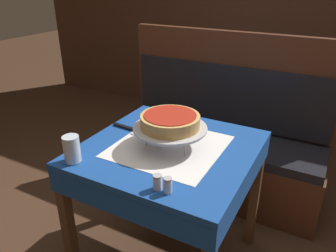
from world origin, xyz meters
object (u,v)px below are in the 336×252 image
(water_glass_near, at_px, (72,149))
(pizza_pan_stand, at_px, (171,129))
(dining_table_rear, at_px, (224,71))
(condiment_caddy, at_px, (216,55))
(dining_table_front, at_px, (169,163))
(deep_dish_pizza, at_px, (171,121))
(salt_shaker, at_px, (157,182))
(pizza_server, at_px, (134,130))
(pepper_shaker, at_px, (168,185))
(booth_bench, at_px, (217,147))

(water_glass_near, bearing_deg, pizza_pan_stand, 46.95)
(dining_table_rear, relative_size, condiment_caddy, 4.70)
(pizza_pan_stand, distance_m, water_glass_near, 0.47)
(dining_table_front, xyz_separation_m, deep_dish_pizza, (0.00, 0.01, 0.23))
(water_glass_near, bearing_deg, dining_table_front, 46.55)
(water_glass_near, relative_size, salt_shaker, 1.96)
(dining_table_front, height_order, deep_dish_pizza, deep_dish_pizza)
(dining_table_rear, relative_size, deep_dish_pizza, 2.68)
(pizza_server, distance_m, condiment_caddy, 1.72)
(pizza_pan_stand, relative_size, water_glass_near, 2.90)
(pizza_pan_stand, height_order, pepper_shaker, pizza_pan_stand)
(dining_table_front, relative_size, pizza_pan_stand, 2.26)
(water_glass_near, distance_m, pepper_shaker, 0.49)
(pizza_server, relative_size, condiment_caddy, 1.57)
(pizza_pan_stand, bearing_deg, pizza_server, 168.30)
(booth_bench, bearing_deg, water_glass_near, -103.54)
(booth_bench, bearing_deg, salt_shaker, -82.18)
(dining_table_front, distance_m, water_glass_near, 0.48)
(water_glass_near, relative_size, pepper_shaker, 1.93)
(booth_bench, bearing_deg, dining_table_rear, 108.08)
(pizza_pan_stand, height_order, deep_dish_pizza, deep_dish_pizza)
(booth_bench, height_order, pizza_server, booth_bench)
(salt_shaker, height_order, condiment_caddy, condiment_caddy)
(salt_shaker, xyz_separation_m, condiment_caddy, (-0.56, 2.10, 0.02))
(dining_table_front, distance_m, pizza_server, 0.28)
(water_glass_near, xyz_separation_m, salt_shaker, (0.44, -0.00, -0.03))
(deep_dish_pizza, relative_size, condiment_caddy, 1.75)
(pepper_shaker, bearing_deg, pizza_pan_stand, 116.04)
(pizza_pan_stand, xyz_separation_m, water_glass_near, (-0.32, -0.34, -0.03))
(pizza_pan_stand, distance_m, deep_dish_pizza, 0.04)
(booth_bench, bearing_deg, pizza_pan_stand, -87.31)
(dining_table_front, relative_size, pepper_shaker, 12.63)
(booth_bench, distance_m, pizza_pan_stand, 0.97)
(salt_shaker, height_order, pepper_shaker, pepper_shaker)
(deep_dish_pizza, height_order, pizza_server, deep_dish_pizza)
(pizza_pan_stand, xyz_separation_m, salt_shaker, (0.12, -0.34, -0.06))
(pizza_pan_stand, xyz_separation_m, condiment_caddy, (-0.44, 1.76, -0.04))
(booth_bench, height_order, salt_shaker, booth_bench)
(dining_table_front, height_order, pizza_pan_stand, pizza_pan_stand)
(water_glass_near, height_order, pepper_shaker, water_glass_near)
(pepper_shaker, bearing_deg, condiment_caddy, 106.03)
(pepper_shaker, bearing_deg, dining_table_rear, 103.62)
(deep_dish_pizza, relative_size, water_glass_near, 2.31)
(dining_table_front, relative_size, water_glass_near, 6.56)
(dining_table_front, bearing_deg, pizza_server, 165.96)
(dining_table_rear, relative_size, pizza_server, 3.00)
(deep_dish_pizza, xyz_separation_m, pizza_server, (-0.25, 0.05, -0.13))
(pizza_pan_stand, relative_size, pepper_shaker, 5.58)
(dining_table_front, distance_m, dining_table_rear, 1.77)
(deep_dish_pizza, xyz_separation_m, salt_shaker, (0.12, -0.34, -0.10))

